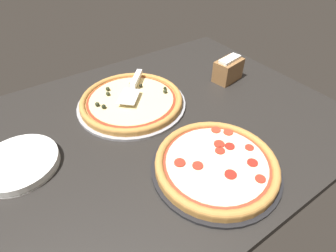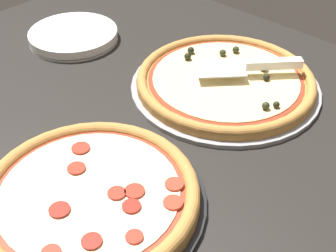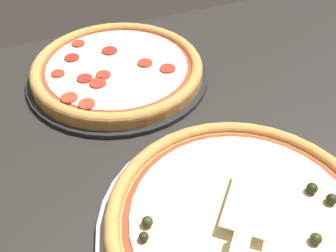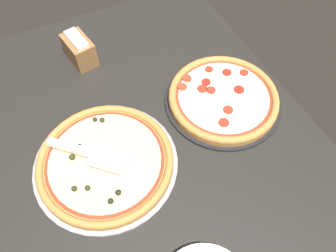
{
  "view_description": "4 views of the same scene",
  "coord_description": "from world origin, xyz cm",
  "px_view_note": "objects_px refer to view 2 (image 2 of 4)",
  "views": [
    {
      "loc": [
        33.93,
        63.49,
        61.69
      ],
      "look_at": [
        -4.55,
        6.88,
        3.0
      ],
      "focal_mm": 28.0,
      "sensor_mm": 36.0,
      "label": 1
    },
    {
      "loc": [
        -53.32,
        59.04,
        59.43
      ],
      "look_at": [
        -4.55,
        6.88,
        3.0
      ],
      "focal_mm": 50.0,
      "sensor_mm": 36.0,
      "label": 2
    },
    {
      "loc": [
        -24.77,
        -40.75,
        50.19
      ],
      "look_at": [
        -4.55,
        6.88,
        3.0
      ],
      "focal_mm": 42.0,
      "sensor_mm": 36.0,
      "label": 3
    },
    {
      "loc": [
        46.2,
        -17.84,
        87.86
      ],
      "look_at": [
        -4.55,
        6.88,
        3.0
      ],
      "focal_mm": 35.0,
      "sensor_mm": 36.0,
      "label": 4
    }
  ],
  "objects_px": {
    "serving_spatula": "(261,65)",
    "plate_stack": "(73,36)",
    "pizza_back": "(90,194)",
    "pizza_front": "(226,80)"
  },
  "relations": [
    {
      "from": "pizza_front",
      "to": "serving_spatula",
      "type": "distance_m",
      "value": 0.08
    },
    {
      "from": "pizza_front",
      "to": "plate_stack",
      "type": "bearing_deg",
      "value": 11.96
    },
    {
      "from": "pizza_back",
      "to": "serving_spatula",
      "type": "distance_m",
      "value": 0.5
    },
    {
      "from": "serving_spatula",
      "to": "plate_stack",
      "type": "relative_size",
      "value": 0.87
    },
    {
      "from": "pizza_back",
      "to": "pizza_front",
      "type": "bearing_deg",
      "value": -83.18
    },
    {
      "from": "pizza_back",
      "to": "serving_spatula",
      "type": "bearing_deg",
      "value": -89.7
    },
    {
      "from": "pizza_back",
      "to": "plate_stack",
      "type": "distance_m",
      "value": 0.6
    },
    {
      "from": "pizza_back",
      "to": "plate_stack",
      "type": "xyz_separation_m",
      "value": [
        0.49,
        -0.34,
        -0.01
      ]
    },
    {
      "from": "pizza_front",
      "to": "plate_stack",
      "type": "distance_m",
      "value": 0.45
    },
    {
      "from": "pizza_front",
      "to": "pizza_back",
      "type": "relative_size",
      "value": 1.09
    }
  ]
}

